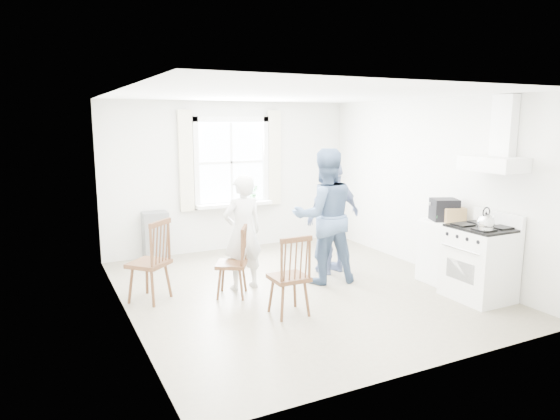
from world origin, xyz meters
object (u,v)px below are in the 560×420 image
object	(u,v)px
windsor_chair_b	(293,268)
stereo_stack	(444,210)
gas_stove	(479,262)
person_right	(334,217)
windsor_chair_a	(156,252)
person_mid	(324,216)
low_cabinet	(443,251)
person_left	(243,232)
windsor_chair_c	(239,254)

from	to	relation	value
windsor_chair_b	stereo_stack	bearing A→B (deg)	4.51
gas_stove	stereo_stack	bearing A→B (deg)	86.42
person_right	windsor_chair_a	bearing A→B (deg)	-10.71
windsor_chair_a	person_mid	distance (m)	2.35
stereo_stack	person_right	size ratio (longest dim) A/B	0.25
low_cabinet	windsor_chair_b	size ratio (longest dim) A/B	0.91
gas_stove	person_left	world-z (taller)	person_left
low_cabinet	person_right	distance (m)	1.63
stereo_stack	windsor_chair_c	world-z (taller)	stereo_stack
stereo_stack	windsor_chair_c	xyz separation A→B (m)	(-2.77, 0.75, -0.48)
windsor_chair_b	person_left	size ratio (longest dim) A/B	0.63
windsor_chair_c	person_left	distance (m)	0.37
stereo_stack	person_mid	size ratio (longest dim) A/B	0.23
gas_stove	windsor_chair_b	xyz separation A→B (m)	(-2.43, 0.51, 0.12)
stereo_stack	windsor_chair_b	bearing A→B (deg)	-175.49
person_mid	person_right	size ratio (longest dim) A/B	1.11
windsor_chair_c	windsor_chair_a	bearing A→B (deg)	164.44
gas_stove	windsor_chair_b	distance (m)	2.49
person_mid	person_right	world-z (taller)	person_mid
windsor_chair_b	person_mid	distance (m)	1.46
stereo_stack	person_right	world-z (taller)	person_right
low_cabinet	person_mid	xyz separation A→B (m)	(-1.49, 0.79, 0.50)
low_cabinet	stereo_stack	bearing A→B (deg)	177.25
windsor_chair_a	person_mid	xyz separation A→B (m)	(2.31, -0.25, 0.30)
windsor_chair_b	person_right	size ratio (longest dim) A/B	0.58
windsor_chair_a	person_left	xyz separation A→B (m)	(1.17, -0.02, 0.13)
windsor_chair_a	person_mid	world-z (taller)	person_mid
gas_stove	low_cabinet	xyz separation A→B (m)	(0.07, 0.70, -0.03)
stereo_stack	person_left	world-z (taller)	person_left
windsor_chair_c	windsor_chair_b	bearing A→B (deg)	-73.02
stereo_stack	person_right	distance (m)	1.58
person_mid	windsor_chair_a	bearing A→B (deg)	5.75
windsor_chair_b	windsor_chair_c	bearing A→B (deg)	106.98
gas_stove	stereo_stack	world-z (taller)	stereo_stack
windsor_chair_b	person_mid	bearing A→B (deg)	44.11
windsor_chair_b	person_left	distance (m)	1.24
person_left	windsor_chair_b	bearing A→B (deg)	91.92
person_right	windsor_chair_c	bearing A→B (deg)	-0.29
low_cabinet	windsor_chair_b	xyz separation A→B (m)	(-2.50, -0.19, 0.15)
low_cabinet	person_mid	bearing A→B (deg)	152.00
windsor_chair_a	windsor_chair_c	size ratio (longest dim) A/B	1.13
person_right	stereo_stack	bearing A→B (deg)	122.92
gas_stove	windsor_chair_b	size ratio (longest dim) A/B	1.13
windsor_chair_a	person_mid	bearing A→B (deg)	-6.07
stereo_stack	person_mid	xyz separation A→B (m)	(-1.46, 0.79, -0.10)
low_cabinet	windsor_chair_a	distance (m)	3.95
gas_stove	windsor_chair_b	world-z (taller)	gas_stove
person_left	person_right	xyz separation A→B (m)	(1.50, 0.08, 0.07)
person_right	low_cabinet	bearing A→B (deg)	123.54
stereo_stack	windsor_chair_c	size ratio (longest dim) A/B	0.46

